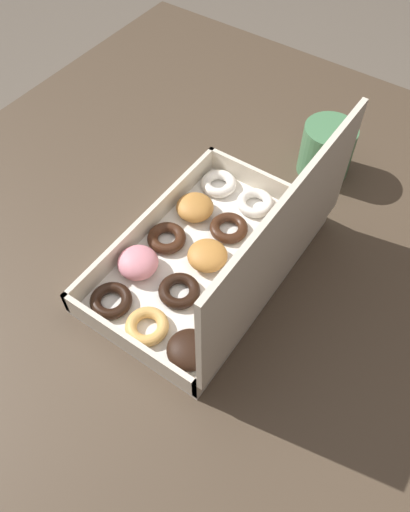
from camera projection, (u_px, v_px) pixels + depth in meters
name	position (u px, v px, depth m)	size (l,w,h in m)	color
ground_plane	(183.00, 409.00, 1.38)	(8.00, 8.00, 0.00)	#6B6054
dining_table	(170.00, 281.00, 0.87)	(1.28, 1.01, 0.72)	#4C3D2D
donut_box	(220.00, 255.00, 0.75)	(0.38, 0.24, 0.25)	silver
coffee_mug	(327.00, 149.00, 0.88)	(0.09, 0.09, 0.10)	#4C8456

